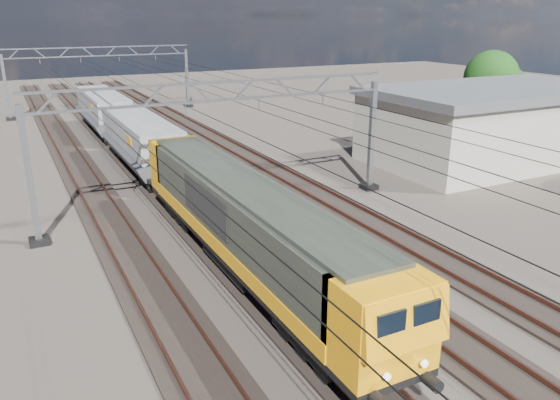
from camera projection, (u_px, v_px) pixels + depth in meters
name	position (u px, v px, depth m)	size (l,w,h in m)	color
ground	(257.00, 238.00, 26.51)	(160.00, 160.00, 0.00)	black
track_outer_west	(133.00, 260.00, 23.90)	(2.60, 140.00, 0.30)	black
track_loco	(219.00, 244.00, 25.62)	(2.60, 140.00, 0.30)	black
track_inner_east	(294.00, 230.00, 27.35)	(2.60, 140.00, 0.30)	black
track_outer_east	(359.00, 217.00, 29.07)	(2.60, 140.00, 0.30)	black
catenary_gantry_mid	(224.00, 143.00, 28.63)	(19.90, 0.90, 7.11)	gray
catenary_gantry_far	(102.00, 77.00, 58.99)	(19.90, 0.90, 7.11)	gray
overhead_wires	(198.00, 98.00, 31.41)	(12.03, 140.00, 0.53)	black
locomotive	(245.00, 221.00, 22.22)	(2.76, 21.10, 3.62)	black
hopper_wagon_lead	(141.00, 139.00, 37.18)	(3.38, 13.00, 3.25)	black
hopper_wagon_mid	(103.00, 109.00, 49.15)	(3.38, 13.00, 3.25)	black
industrial_shed	(494.00, 123.00, 40.16)	(18.60, 10.60, 5.40)	#BAB4A4
tree_far	(495.00, 80.00, 49.68)	(5.39, 4.99, 7.33)	#362818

